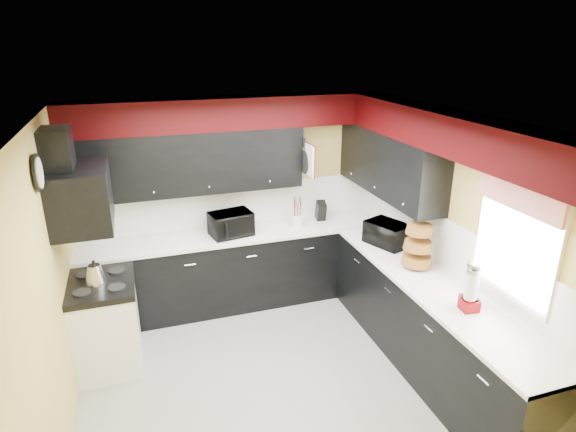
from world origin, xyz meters
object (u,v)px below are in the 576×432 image
Objects in this scene: toaster_oven at (231,224)px; microwave at (387,234)px; knife_block at (321,211)px; kettle at (95,274)px; utensil_crock at (298,221)px.

toaster_oven is 1.02× the size of microwave.
knife_block reaches higher than kettle.
toaster_oven is at bearing 40.83° from microwave.
toaster_oven is at bearing -164.49° from knife_block.
utensil_crock is 0.61× the size of knife_block.
knife_block is 1.19× the size of kettle.
microwave is at bearing -37.19° from toaster_oven.
toaster_oven is 1.18m from knife_block.
knife_block is at bearing 1.92° from microwave.
microwave is at bearing -46.70° from utensil_crock.
microwave is 3.05m from kettle.
toaster_oven is 1.62m from kettle.
microwave reaches higher than kettle.
microwave reaches higher than knife_block.
kettle is at bearing -164.47° from toaster_oven.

